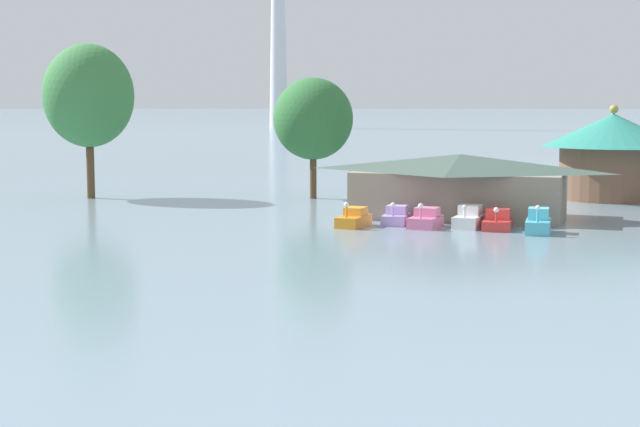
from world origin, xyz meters
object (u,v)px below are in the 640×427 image
pedal_boat_pink (426,219)px  green_roof_pavilion (613,150)px  boathouse (460,184)px  pedal_boat_lavender (396,217)px  pedal_boat_white (469,219)px  pedal_boat_red (498,221)px  pedal_boat_cyan (538,223)px  shoreline_tree_mid (313,119)px  shoreline_tree_tall_left (88,96)px  pedal_boat_orange (354,219)px

pedal_boat_pink → green_roof_pavilion: green_roof_pavilion is taller
pedal_boat_pink → boathouse: size_ratio=0.20×
pedal_boat_lavender → green_roof_pavilion: size_ratio=0.24×
green_roof_pavilion → pedal_boat_white: bearing=-110.9°
pedal_boat_red → green_roof_pavilion: 22.36m
pedal_boat_cyan → shoreline_tree_mid: bearing=-132.2°
boathouse → green_roof_pavilion: size_ratio=1.33×
pedal_boat_lavender → shoreline_tree_mid: (-10.10, 14.17, 5.87)m
pedal_boat_cyan → green_roof_pavilion: green_roof_pavilion is taller
pedal_boat_pink → boathouse: bearing=174.0°
pedal_boat_white → shoreline_tree_tall_left: shoreline_tree_tall_left is taller
pedal_boat_cyan → boathouse: 8.89m
pedal_boat_lavender → green_roof_pavilion: (12.70, 20.78, 3.41)m
pedal_boat_orange → pedal_boat_white: 7.10m
pedal_boat_orange → pedal_boat_red: (8.71, 1.37, 0.02)m
shoreline_tree_tall_left → pedal_boat_orange: bearing=-23.3°
pedal_boat_orange → pedal_boat_lavender: pedal_boat_orange is taller
pedal_boat_red → boathouse: bearing=-152.0°
pedal_boat_cyan → green_roof_pavilion: bearing=167.5°
shoreline_tree_mid → pedal_boat_red: bearing=-41.4°
pedal_boat_pink → pedal_boat_white: bearing=107.6°
pedal_boat_pink → shoreline_tree_tall_left: bearing=-104.3°
pedal_boat_red → shoreline_tree_mid: size_ratio=0.30×
pedal_boat_lavender → shoreline_tree_tall_left: shoreline_tree_tall_left is taller
shoreline_tree_mid → green_roof_pavilion: bearing=16.2°
pedal_boat_lavender → green_roof_pavilion: bearing=146.3°
pedal_boat_red → pedal_boat_cyan: pedal_boat_cyan is taller
pedal_boat_orange → pedal_boat_lavender: (2.28, 1.78, -0.00)m
pedal_boat_lavender → shoreline_tree_tall_left: bearing=-110.5°
pedal_boat_lavender → pedal_boat_red: pedal_boat_lavender is taller
shoreline_tree_mid → boathouse: bearing=-34.2°
pedal_boat_cyan → green_roof_pavilion: (3.77, 22.22, 3.30)m
green_roof_pavilion → shoreline_tree_tall_left: 41.82m
pedal_boat_white → shoreline_tree_mid: (-14.76, 14.45, 5.79)m
pedal_boat_lavender → shoreline_tree_mid: shoreline_tree_mid is taller
pedal_boat_cyan → shoreline_tree_mid: shoreline_tree_mid is taller
pedal_boat_white → boathouse: bearing=-158.9°
pedal_boat_orange → pedal_boat_cyan: size_ratio=1.06×
pedal_boat_white → shoreline_tree_tall_left: 34.00m
pedal_boat_orange → shoreline_tree_mid: 18.71m
pedal_boat_orange → pedal_boat_cyan: 11.21m
pedal_boat_white → shoreline_tree_mid: 21.45m
pedal_boat_lavender → shoreline_tree_tall_left: size_ratio=0.21×
pedal_boat_orange → pedal_boat_cyan: pedal_boat_cyan is taller
pedal_boat_white → pedal_boat_red: bearing=91.4°
boathouse → shoreline_tree_tall_left: (-30.35, 3.79, 5.96)m
pedal_boat_pink → shoreline_tree_tall_left: size_ratio=0.23×
pedal_boat_white → boathouse: size_ratio=0.18×
green_roof_pavilion → shoreline_tree_mid: shoreline_tree_mid is taller
pedal_boat_orange → shoreline_tree_mid: bearing=-148.3°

